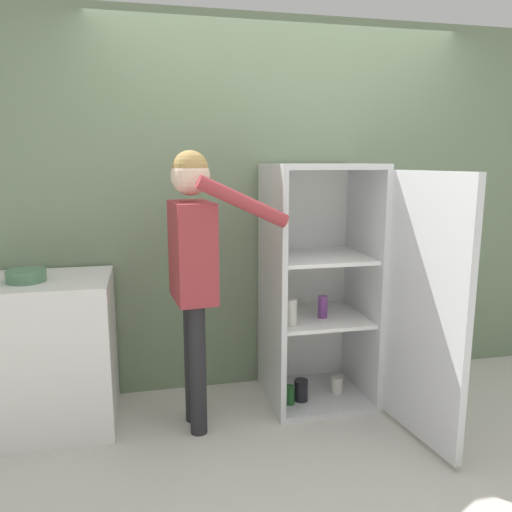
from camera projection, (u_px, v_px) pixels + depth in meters
The scene contains 6 objects.
ground_plane at pixel (324, 448), 2.82m from camera, with size 12.00×12.00×0.00m, color beige.
wall_back at pixel (280, 208), 3.52m from camera, with size 7.00×0.06×2.55m.
refrigerator at pixel (336, 290), 3.22m from camera, with size 0.79×1.30×1.58m.
person at pixel (194, 254), 2.86m from camera, with size 0.65×0.51×1.66m.
counter at pixel (46, 354), 2.99m from camera, with size 0.79×0.63×0.92m.
bowl at pixel (26, 276), 2.84m from camera, with size 0.22×0.22×0.07m.
Camera 1 is at (-0.94, -2.42, 1.60)m, focal length 35.00 mm.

